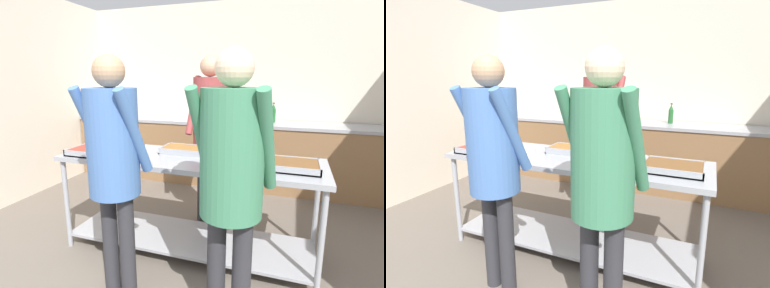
{
  "view_description": "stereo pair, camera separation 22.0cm",
  "coord_description": "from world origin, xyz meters",
  "views": [
    {
      "loc": [
        0.83,
        -0.68,
        1.56
      ],
      "look_at": [
        -0.02,
        1.76,
        0.98
      ],
      "focal_mm": 28.0,
      "sensor_mm": 36.0,
      "label": 1
    },
    {
      "loc": [
        1.03,
        -0.6,
        1.56
      ],
      "look_at": [
        -0.02,
        1.76,
        0.98
      ],
      "focal_mm": 28.0,
      "sensor_mm": 36.0,
      "label": 2
    }
  ],
  "objects": [
    {
      "name": "wall_rear",
      "position": [
        0.0,
        3.93,
        1.32
      ],
      "size": [
        5.04,
        0.06,
        2.65
      ],
      "color": "beige",
      "rests_on": "ground_plane"
    },
    {
      "name": "wall_left",
      "position": [
        -2.49,
        1.97,
        1.32
      ],
      "size": [
        0.06,
        4.05,
        2.65
      ],
      "color": "beige",
      "rests_on": "ground_plane"
    },
    {
      "name": "back_counter",
      "position": [
        -0.0,
        3.56,
        0.47
      ],
      "size": [
        4.88,
        0.65,
        0.94
      ],
      "color": "olive",
      "rests_on": "ground_plane"
    },
    {
      "name": "serving_counter",
      "position": [
        -0.02,
        1.66,
        0.6
      ],
      "size": [
        2.25,
        0.7,
        0.88
      ],
      "color": "#9EA0A8",
      "rests_on": "ground_plane"
    },
    {
      "name": "serving_tray_vegetables",
      "position": [
        -0.84,
        1.51,
        0.9
      ],
      "size": [
        0.46,
        0.33,
        0.05
      ],
      "color": "#9EA0A8",
      "rests_on": "serving_counter"
    },
    {
      "name": "plate_stack",
      "position": [
        -0.46,
        1.56,
        0.92
      ],
      "size": [
        0.22,
        0.22,
        0.07
      ],
      "color": "white",
      "rests_on": "serving_counter"
    },
    {
      "name": "serving_tray_roast",
      "position": [
        -0.1,
        1.82,
        0.9
      ],
      "size": [
        0.43,
        0.27,
        0.05
      ],
      "color": "#9EA0A8",
      "rests_on": "serving_counter"
    },
    {
      "name": "sauce_pan",
      "position": [
        0.36,
        1.51,
        0.92
      ],
      "size": [
        0.41,
        0.27,
        0.08
      ],
      "color": "#9EA0A8",
      "rests_on": "serving_counter"
    },
    {
      "name": "serving_tray_greens",
      "position": [
        0.81,
        1.63,
        0.9
      ],
      "size": [
        0.44,
        0.33,
        0.05
      ],
      "color": "#9EA0A8",
      "rests_on": "serving_counter"
    },
    {
      "name": "guest_serving_left",
      "position": [
        -0.31,
        0.98,
        1.05
      ],
      "size": [
        0.48,
        0.38,
        1.7
      ],
      "color": "#2D2D33",
      "rests_on": "ground_plane"
    },
    {
      "name": "guest_serving_right",
      "position": [
        0.51,
        0.91,
        1.06
      ],
      "size": [
        0.49,
        0.38,
        1.71
      ],
      "color": "#2D2D33",
      "rests_on": "ground_plane"
    },
    {
      "name": "cook_behind_counter",
      "position": [
        -0.01,
        2.28,
        1.1
      ],
      "size": [
        0.46,
        0.36,
        1.77
      ],
      "color": "#2D2D33",
      "rests_on": "ground_plane"
    },
    {
      "name": "water_bottle",
      "position": [
        0.53,
        3.63,
        1.06
      ],
      "size": [
        0.07,
        0.07,
        0.27
      ],
      "color": "#23602D",
      "rests_on": "back_counter"
    }
  ]
}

